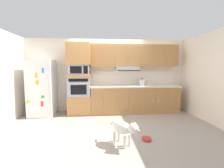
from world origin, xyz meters
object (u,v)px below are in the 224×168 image
(dog, at_px, (124,128))
(built_in_oven, at_px, (80,87))
(screwdriver, at_px, (154,85))
(electric_kettle, at_px, (142,82))
(dog_food_bowl, at_px, (147,139))
(microwave, at_px, (79,70))
(refrigerator, at_px, (42,88))

(dog, bearing_deg, built_in_oven, 167.94)
(screwdriver, distance_m, electric_kettle, 0.46)
(electric_kettle, height_order, dog_food_bowl, electric_kettle)
(microwave, bearing_deg, dog_food_bowl, -51.87)
(refrigerator, distance_m, dog, 3.21)
(refrigerator, distance_m, dog_food_bowl, 3.55)
(refrigerator, height_order, electric_kettle, refrigerator)
(microwave, bearing_deg, built_in_oven, 179.23)
(screwdriver, relative_size, dog, 0.23)
(refrigerator, height_order, dog, refrigerator)
(refrigerator, distance_m, screwdriver, 3.69)
(refrigerator, relative_size, dog_food_bowl, 8.80)
(dog, height_order, dog_food_bowl, dog)
(built_in_oven, distance_m, dog, 2.58)
(refrigerator, xyz_separation_m, dog_food_bowl, (2.80, -2.01, -0.85))
(refrigerator, height_order, screwdriver, refrigerator)
(built_in_oven, xyz_separation_m, electric_kettle, (2.07, -0.05, 0.13))
(screwdriver, xyz_separation_m, electric_kettle, (-0.45, -0.04, 0.10))
(built_in_oven, bearing_deg, microwave, -0.77)
(electric_kettle, distance_m, dog, 2.50)
(refrigerator, bearing_deg, screwdriver, 1.00)
(electric_kettle, bearing_deg, dog, -113.24)
(dog_food_bowl, bearing_deg, refrigerator, 144.36)
(built_in_oven, height_order, electric_kettle, built_in_oven)
(microwave, height_order, dog_food_bowl, microwave)
(electric_kettle, height_order, dog, electric_kettle)
(screwdriver, height_order, dog, screwdriver)
(refrigerator, height_order, microwave, refrigerator)
(microwave, distance_m, electric_kettle, 2.11)
(dog, bearing_deg, screwdriver, 109.79)
(dog_food_bowl, bearing_deg, microwave, 128.13)
(dog, bearing_deg, dog_food_bowl, 71.54)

